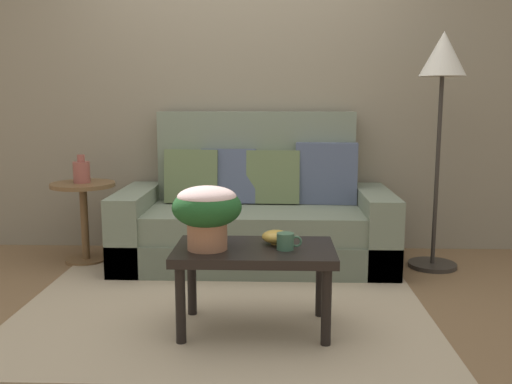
{
  "coord_description": "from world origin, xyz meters",
  "views": [
    {
      "loc": [
        0.3,
        -3.26,
        1.22
      ],
      "look_at": [
        0.18,
        0.2,
        0.64
      ],
      "focal_mm": 39.73,
      "sensor_mm": 36.0,
      "label": 1
    }
  ],
  "objects": [
    {
      "name": "coffee_table",
      "position": [
        0.19,
        -0.41,
        0.39
      ],
      "size": [
        0.83,
        0.49,
        0.45
      ],
      "color": "black",
      "rests_on": "ground"
    },
    {
      "name": "ground_plane",
      "position": [
        0.0,
        0.0,
        0.0
      ],
      "size": [
        14.0,
        14.0,
        0.0
      ],
      "primitive_type": "plane",
      "color": "brown"
    },
    {
      "name": "potted_plant",
      "position": [
        -0.04,
        -0.45,
        0.66
      ],
      "size": [
        0.36,
        0.36,
        0.33
      ],
      "color": "#A36B4C",
      "rests_on": "coffee_table"
    },
    {
      "name": "couch",
      "position": [
        0.15,
        0.89,
        0.34
      ],
      "size": [
        1.99,
        0.89,
        1.12
      ],
      "color": "#626B59",
      "rests_on": "ground"
    },
    {
      "name": "snack_bowl",
      "position": [
        0.31,
        -0.34,
        0.49
      ],
      "size": [
        0.15,
        0.15,
        0.07
      ],
      "color": "gold",
      "rests_on": "coffee_table"
    },
    {
      "name": "coffee_mug",
      "position": [
        0.36,
        -0.45,
        0.5
      ],
      "size": [
        0.13,
        0.09,
        0.09
      ],
      "color": "#3D664C",
      "rests_on": "coffee_table"
    },
    {
      "name": "area_rug",
      "position": [
        0.0,
        -0.07,
        0.01
      ],
      "size": [
        2.35,
        1.9,
        0.01
      ],
      "primitive_type": "cube",
      "color": "tan",
      "rests_on": "ground"
    },
    {
      "name": "floor_lamp",
      "position": [
        1.45,
        0.78,
        1.34
      ],
      "size": [
        0.35,
        0.35,
        1.67
      ],
      "color": "#2D2823",
      "rests_on": "ground"
    },
    {
      "name": "table_vase",
      "position": [
        -1.13,
        0.84,
        0.69
      ],
      "size": [
        0.12,
        0.12,
        0.21
      ],
      "color": "#934C42",
      "rests_on": "side_table"
    },
    {
      "name": "side_table",
      "position": [
        -1.12,
        0.83,
        0.41
      ],
      "size": [
        0.47,
        0.47,
        0.6
      ],
      "color": "brown",
      "rests_on": "ground"
    },
    {
      "name": "wall_back",
      "position": [
        0.0,
        1.36,
        1.31
      ],
      "size": [
        6.4,
        0.12,
        2.62
      ],
      "primitive_type": "cube",
      "color": "gray",
      "rests_on": "ground"
    }
  ]
}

